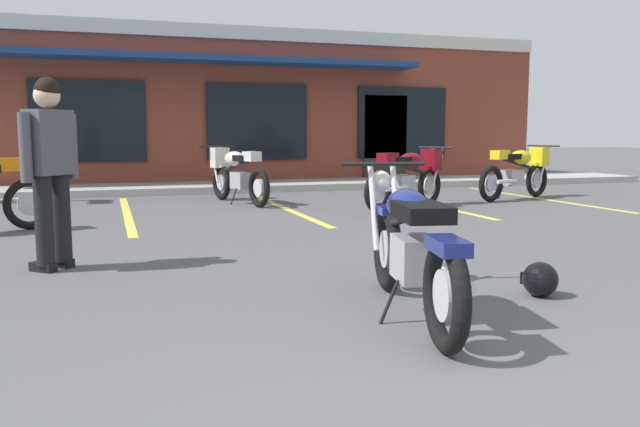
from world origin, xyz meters
TOP-DOWN VIEW (x-y plane):
  - ground_plane at (0.00, 3.96)m, footprint 80.00×80.00m
  - sidewalk_kerb at (0.00, 12.32)m, footprint 22.00×1.80m
  - brick_storefront_building at (0.00, 15.86)m, footprint 17.96×6.33m
  - painted_stall_lines at (0.00, 8.72)m, footprint 12.29×4.80m
  - motorcycle_foreground_classic at (0.40, 2.45)m, footprint 0.78×2.09m
  - motorcycle_red_sportbike at (0.64, 9.72)m, footprint 0.92×2.07m
  - motorcycle_black_cruiser at (3.13, 8.07)m, footprint 1.88×1.32m
  - motorcycle_silver_naked at (5.68, 8.78)m, footprint 2.01×1.08m
  - person_in_black_shirt at (-1.94, 4.73)m, footprint 0.48×0.51m
  - helmet_on_pavement at (1.53, 2.60)m, footprint 0.26×0.26m

SIDE VIEW (x-z plane):
  - ground_plane at x=0.00m, z-range 0.00..0.00m
  - painted_stall_lines at x=0.00m, z-range 0.00..0.01m
  - sidewalk_kerb at x=0.00m, z-range 0.00..0.14m
  - helmet_on_pavement at x=1.53m, z-range 0.00..0.26m
  - motorcycle_foreground_classic at x=0.40m, z-range -0.03..0.95m
  - motorcycle_red_sportbike at x=0.64m, z-range 0.04..1.02m
  - motorcycle_black_cruiser at x=3.13m, z-range 0.04..1.02m
  - motorcycle_silver_naked at x=5.68m, z-range 0.04..1.02m
  - person_in_black_shirt at x=-1.94m, z-range 0.11..1.79m
  - brick_storefront_building at x=0.00m, z-range 0.00..3.56m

